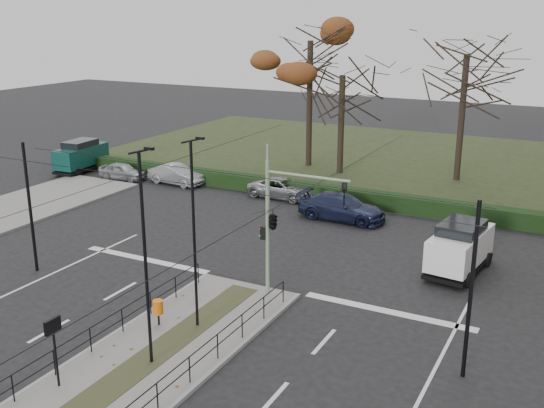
# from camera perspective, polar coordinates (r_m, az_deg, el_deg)

# --- Properties ---
(ground) EXTENTS (140.00, 140.00, 0.00)m
(ground) POSITION_cam_1_polar(r_m,az_deg,el_deg) (23.99, -7.86, -11.66)
(ground) COLOR black
(ground) RESTS_ON ground
(median_island) EXTENTS (4.40, 15.00, 0.14)m
(median_island) POSITION_cam_1_polar(r_m,az_deg,el_deg) (22.25, -11.68, -14.10)
(median_island) COLOR slate
(median_island) RESTS_ON ground
(park) EXTENTS (38.00, 26.00, 0.10)m
(park) POSITION_cam_1_polar(r_m,az_deg,el_deg) (53.62, 6.70, 4.47)
(park) COLOR #242F17
(park) RESTS_ON ground
(hedge) EXTENTS (38.00, 1.00, 1.00)m
(hedge) POSITION_cam_1_polar(r_m,az_deg,el_deg) (41.60, 0.07, 1.63)
(hedge) COLOR black
(hedge) RESTS_ON ground
(median_railing) EXTENTS (4.14, 13.24, 0.92)m
(median_railing) POSITION_cam_1_polar(r_m,az_deg,el_deg) (21.74, -11.99, -12.16)
(median_railing) COLOR black
(median_railing) RESTS_ON median_island
(catenary) EXTENTS (20.00, 34.00, 6.00)m
(catenary) POSITION_cam_1_polar(r_m,az_deg,el_deg) (23.82, -5.95, -2.79)
(catenary) COLOR black
(catenary) RESTS_ON ground
(traffic_light) EXTENTS (3.91, 2.15, 5.66)m
(traffic_light) POSITION_cam_1_polar(r_m,az_deg,el_deg) (25.49, 0.26, -1.35)
(traffic_light) COLOR gray
(traffic_light) RESTS_ON median_island
(litter_bin) EXTENTS (0.39, 0.39, 0.99)m
(litter_bin) POSITION_cam_1_polar(r_m,az_deg,el_deg) (24.34, -10.18, -9.11)
(litter_bin) COLOR black
(litter_bin) RESTS_ON median_island
(info_panel) EXTENTS (0.13, 0.60, 2.31)m
(info_panel) POSITION_cam_1_polar(r_m,az_deg,el_deg) (20.93, -19.02, -10.92)
(info_panel) COLOR black
(info_panel) RESTS_ON median_island
(streetlamp_median_near) EXTENTS (0.62, 0.13, 7.38)m
(streetlamp_median_near) POSITION_cam_1_polar(r_m,az_deg,el_deg) (20.68, -11.26, -4.74)
(streetlamp_median_near) COLOR black
(streetlamp_median_near) RESTS_ON median_island
(streetlamp_median_far) EXTENTS (0.60, 0.12, 7.19)m
(streetlamp_median_far) POSITION_cam_1_polar(r_m,az_deg,el_deg) (22.94, -6.97, -2.62)
(streetlamp_median_far) COLOR black
(streetlamp_median_far) RESTS_ON median_island
(parked_car_first) EXTENTS (3.61, 1.63, 1.20)m
(parked_car_first) POSITION_cam_1_polar(r_m,az_deg,el_deg) (46.30, -13.25, 2.87)
(parked_car_first) COLOR #929398
(parked_car_first) RESTS_ON ground
(parked_car_second) EXTENTS (4.21, 1.76, 1.35)m
(parked_car_second) POSITION_cam_1_polar(r_m,az_deg,el_deg) (44.32, -8.58, 2.62)
(parked_car_second) COLOR #929398
(parked_car_second) RESTS_ON ground
(parked_car_third) EXTENTS (5.10, 2.15, 1.47)m
(parked_car_third) POSITION_cam_1_polar(r_m,az_deg,el_deg) (36.46, 6.28, -0.28)
(parked_car_third) COLOR #1C2342
(parked_car_third) RESTS_ON ground
(parked_car_fourth) EXTENTS (4.48, 2.17, 1.23)m
(parked_car_fourth) POSITION_cam_1_polar(r_m,az_deg,el_deg) (40.62, 0.92, 1.42)
(parked_car_fourth) COLOR #929398
(parked_car_fourth) RESTS_ON ground
(white_van) EXTENTS (2.44, 4.59, 2.37)m
(white_van) POSITION_cam_1_polar(r_m,az_deg,el_deg) (30.04, 16.51, -3.66)
(white_van) COLOR white
(white_van) RESTS_ON ground
(green_van) EXTENTS (2.18, 4.72, 2.35)m
(green_van) POSITION_cam_1_polar(r_m,az_deg,el_deg) (49.39, -16.74, 4.20)
(green_van) COLOR #0C3732
(green_van) RESTS_ON ground
(rust_tree) EXTENTS (7.87, 7.87, 12.26)m
(rust_tree) POSITION_cam_1_polar(r_m,az_deg,el_deg) (48.01, 3.47, 14.40)
(rust_tree) COLOR black
(rust_tree) RESTS_ON park
(bare_tree_center) EXTENTS (8.28, 8.28, 11.48)m
(bare_tree_center) POSITION_cam_1_polar(r_m,az_deg,el_deg) (45.43, 17.02, 11.95)
(bare_tree_center) COLOR black
(bare_tree_center) RESTS_ON park
(bare_tree_near) EXTENTS (6.72, 6.72, 9.37)m
(bare_tree_near) POSITION_cam_1_polar(r_m,az_deg,el_deg) (46.02, 6.33, 10.76)
(bare_tree_near) COLOR black
(bare_tree_near) RESTS_ON park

